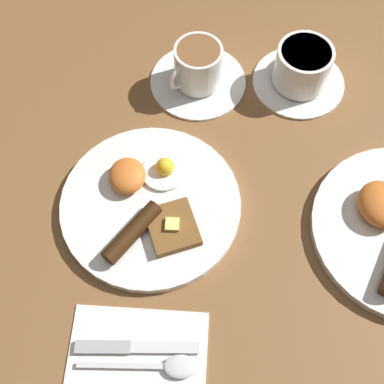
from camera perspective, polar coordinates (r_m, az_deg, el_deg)
name	(u,v)px	position (r m, az deg, el deg)	size (l,w,h in m)	color
ground_plane	(151,207)	(0.82, -4.39, -1.62)	(3.00, 3.00, 0.00)	brown
breakfast_plate_near	(150,204)	(0.81, -4.52, -1.28)	(0.27, 0.27, 0.04)	white
teacup_near	(198,70)	(0.92, 0.61, 12.86)	(0.17, 0.17, 0.08)	white
teacup_far	(302,69)	(0.94, 11.63, 12.71)	(0.16, 0.16, 0.08)	white
napkin	(137,357)	(0.75, -5.85, -17.13)	(0.13, 0.18, 0.01)	white
knife	(130,347)	(0.74, -6.65, -16.13)	(0.02, 0.17, 0.01)	silver
spoon	(167,366)	(0.73, -2.73, -18.08)	(0.03, 0.16, 0.01)	silver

